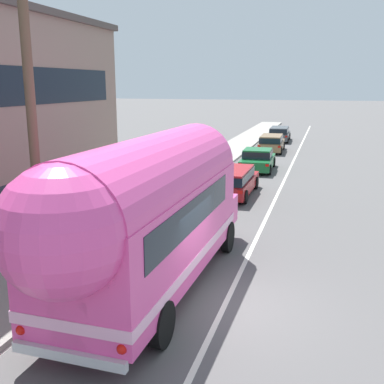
% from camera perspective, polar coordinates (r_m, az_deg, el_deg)
% --- Properties ---
extents(ground_plane, '(300.00, 300.00, 0.00)m').
position_cam_1_polar(ground_plane, '(11.83, 4.09, -13.76)').
color(ground_plane, '#565454').
extents(lane_markings, '(4.08, 80.00, 0.01)m').
position_cam_1_polar(lane_markings, '(23.29, 6.03, -0.12)').
color(lane_markings, silver).
rests_on(lane_markings, ground).
extents(sidewalk_slab, '(2.76, 90.00, 0.15)m').
position_cam_1_polar(sidewalk_slab, '(22.29, -3.79, -0.50)').
color(sidewalk_slab, gray).
rests_on(sidewalk_slab, ground).
extents(utility_pole, '(1.80, 0.24, 8.50)m').
position_cam_1_polar(utility_pole, '(11.80, -19.18, 7.95)').
color(utility_pole, brown).
rests_on(utility_pole, ground).
extents(painted_bus, '(2.76, 10.44, 4.12)m').
position_cam_1_polar(painted_bus, '(11.40, -5.73, -2.38)').
color(painted_bus, '#EA4C9E').
rests_on(painted_bus, ground).
extents(car_lead, '(2.03, 4.65, 1.37)m').
position_cam_1_polar(car_lead, '(22.53, 4.95, 1.51)').
color(car_lead, '#A5191E').
rests_on(car_lead, ground).
extents(car_second, '(2.07, 4.31, 1.37)m').
position_cam_1_polar(car_second, '(29.49, 8.13, 4.08)').
color(car_second, '#196633').
rests_on(car_second, ground).
extents(car_third, '(1.99, 4.59, 1.37)m').
position_cam_1_polar(car_third, '(37.76, 9.83, 6.10)').
color(car_third, olive).
rests_on(car_third, ground).
extents(car_fourth, '(1.99, 4.71, 1.37)m').
position_cam_1_polar(car_fourth, '(44.97, 10.78, 7.19)').
color(car_fourth, '#474C51').
rests_on(car_fourth, ground).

